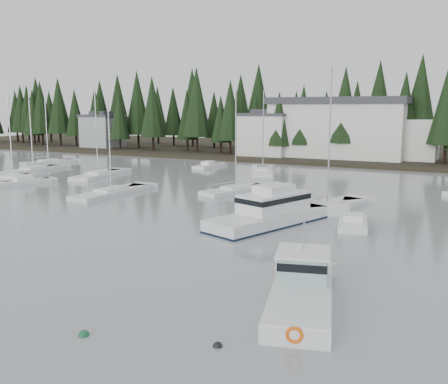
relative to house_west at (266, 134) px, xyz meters
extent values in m
cube|color=black|center=(18.00, 18.00, -4.65)|extent=(240.00, 54.00, 1.00)
cube|color=silver|center=(0.00, 0.00, -0.40)|extent=(9.00, 7.00, 7.50)
cube|color=#38383D|center=(0.00, 0.00, 3.60)|extent=(9.54, 7.42, 0.50)
cube|color=#38383D|center=(0.00, 0.00, 4.20)|extent=(4.95, 3.85, 0.80)
cube|color=#999EA0|center=(-42.00, 2.00, -0.65)|extent=(8.00, 7.00, 7.00)
cube|color=#38383D|center=(-42.00, 2.00, 3.10)|extent=(8.48, 7.42, 0.50)
cube|color=#38383D|center=(-42.00, 2.00, 3.70)|extent=(4.40, 3.85, 0.80)
cube|color=silver|center=(13.00, 3.00, 0.85)|extent=(24.00, 10.00, 10.00)
cube|color=#38383D|center=(13.00, 3.00, 6.15)|extent=(25.00, 11.00, 1.20)
cube|color=silver|center=(25.00, 5.00, -0.65)|extent=(10.00, 8.00, 7.00)
cube|color=silver|center=(22.00, -51.37, -4.50)|extent=(7.10, 12.16, 1.69)
cube|color=black|center=(22.00, -51.37, -4.62)|extent=(7.16, 12.23, 0.23)
cube|color=white|center=(22.18, -50.82, -2.86)|extent=(4.72, 6.67, 1.53)
cube|color=black|center=(22.18, -50.82, -2.49)|extent=(4.80, 6.74, 0.42)
cube|color=white|center=(22.18, -50.82, -1.75)|extent=(3.00, 3.55, 0.69)
cylinder|color=#A5A8AD|center=(22.18, -50.82, -0.90)|extent=(0.10, 0.10, 1.16)
cube|color=silver|center=(30.00, -66.69, -4.55)|extent=(4.96, 8.67, 1.33)
cube|color=silver|center=(30.00, -66.69, -3.83)|extent=(4.86, 8.49, 0.12)
cube|color=#8AB5AA|center=(29.56, -65.11, -3.12)|extent=(2.93, 3.00, 1.43)
cube|color=white|center=(29.56, -65.11, -2.35)|extent=(3.29, 3.39, 0.12)
cube|color=black|center=(29.56, -65.11, -2.83)|extent=(2.99, 3.06, 0.41)
cylinder|color=#A5A8AD|center=(29.56, -65.11, -1.48)|extent=(0.08, 0.08, 1.64)
torus|color=#F2590C|center=(31.10, -70.64, -4.09)|extent=(0.73, 0.33, 0.72)
cube|color=silver|center=(24.49, -43.08, -4.68)|extent=(5.42, 10.68, 1.05)
cube|color=white|center=(24.49, -43.08, -4.03)|extent=(2.79, 3.90, 0.30)
cylinder|color=#A5A8AD|center=(24.49, -43.08, 2.12)|extent=(0.14, 0.14, 12.56)
cube|color=silver|center=(1.05, -46.02, -4.68)|extent=(2.83, 10.71, 1.05)
cube|color=white|center=(1.05, -46.02, -4.03)|extent=(1.96, 3.65, 0.30)
cylinder|color=#A5A8AD|center=(1.05, -46.02, 1.01)|extent=(0.14, 0.14, 10.33)
cube|color=silver|center=(8.47, -21.09, -4.68)|extent=(6.75, 10.99, 1.05)
cube|color=white|center=(8.47, -21.09, -4.03)|extent=(3.26, 4.13, 0.30)
cylinder|color=#A5A8AD|center=(8.47, -21.09, 1.59)|extent=(0.14, 0.14, 11.49)
cube|color=silver|center=(-29.20, -26.60, -4.68)|extent=(4.61, 9.48, 1.05)
cube|color=white|center=(-29.20, -26.60, -4.03)|extent=(2.42, 3.44, 0.30)
cylinder|color=#A5A8AD|center=(-29.20, -26.60, 1.74)|extent=(0.14, 0.14, 11.79)
cube|color=silver|center=(-10.27, -35.40, -4.68)|extent=(4.85, 10.60, 1.05)
cube|color=white|center=(-10.27, -35.40, -4.03)|extent=(2.70, 3.81, 0.30)
cylinder|color=#A5A8AD|center=(-10.27, -35.40, 2.19)|extent=(0.14, 0.14, 12.70)
cube|color=silver|center=(-17.52, -43.58, -4.68)|extent=(6.16, 9.03, 1.05)
cube|color=white|center=(-17.52, -43.58, -4.03)|extent=(2.99, 3.49, 0.30)
cylinder|color=#A5A8AD|center=(-17.52, -43.58, 1.85)|extent=(0.14, 0.14, 12.00)
cube|color=silver|center=(12.52, -38.29, -4.68)|extent=(5.29, 9.50, 1.05)
cube|color=white|center=(12.52, -38.29, -4.03)|extent=(2.70, 3.52, 0.30)
cylinder|color=#A5A8AD|center=(12.52, -38.29, 1.30)|extent=(0.14, 0.14, 10.90)
cube|color=silver|center=(-22.84, -35.52, -4.68)|extent=(4.30, 10.96, 1.05)
cube|color=white|center=(-22.84, -35.52, -4.03)|extent=(2.49, 3.87, 0.30)
cylinder|color=#A5A8AD|center=(-22.84, -35.52, 2.23)|extent=(0.14, 0.14, 12.77)
cube|color=silver|center=(-13.84, -45.05, -4.60)|extent=(4.17, 7.04, 0.90)
cube|color=white|center=(-13.84, -45.05, -3.90)|extent=(2.09, 2.50, 0.55)
cube|color=silver|center=(28.22, -48.75, -4.60)|extent=(3.41, 6.03, 0.90)
cube|color=white|center=(28.22, -48.75, -3.90)|extent=(1.86, 2.11, 0.55)
cube|color=silver|center=(-2.08, -18.74, -4.60)|extent=(2.27, 6.51, 0.90)
cube|color=white|center=(-2.08, -18.74, -3.90)|extent=(1.52, 2.09, 0.55)
sphere|color=#145933|center=(22.91, -73.63, -4.65)|extent=(0.47, 0.47, 0.47)
sphere|color=black|center=(28.34, -71.90, -4.65)|extent=(0.39, 0.39, 0.39)
camera|label=1|loc=(37.19, -88.25, 4.72)|focal=40.00mm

